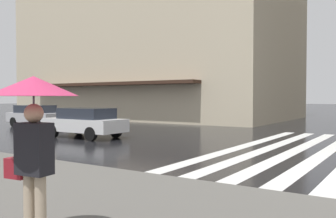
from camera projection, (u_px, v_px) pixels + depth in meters
name	position (u px, v px, depth m)	size (l,w,h in m)	color
zebra_crossing	(298.00, 149.00, 13.46)	(13.00, 4.50, 0.01)	silver
haussmann_block_mid	(159.00, 12.00, 35.71)	(15.68, 24.58, 20.94)	beige
car_white	(85.00, 122.00, 17.38)	(1.85, 4.10, 1.41)	silver
car_silver	(36.00, 115.00, 24.08)	(1.85, 4.10, 1.41)	#B7B7BC
pedestrian_with_floral_umbrella	(33.00, 111.00, 4.22)	(1.02, 1.02, 2.00)	black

